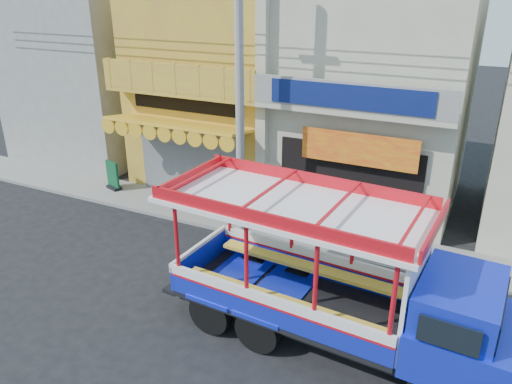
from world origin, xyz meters
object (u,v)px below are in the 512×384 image
at_px(songthaew_truck, 355,285).
at_px(potted_plant_c, 388,229).
at_px(potted_plant_b, 333,223).
at_px(green_sign, 113,177).
at_px(utility_pole, 244,78).
at_px(potted_plant_a, 344,226).

relative_size(songthaew_truck, potted_plant_c, 6.76).
bearing_deg(potted_plant_b, green_sign, 73.48).
bearing_deg(songthaew_truck, potted_plant_b, 112.01).
xyz_separation_m(utility_pole, potted_plant_c, (4.37, 0.95, -4.34)).
bearing_deg(potted_plant_a, green_sign, 124.76).
relative_size(songthaew_truck, potted_plant_b, 7.30).
relative_size(potted_plant_a, potted_plant_c, 0.81).
height_order(utility_pole, potted_plant_b, utility_pole).
height_order(utility_pole, green_sign, utility_pole).
bearing_deg(potted_plant_a, potted_plant_c, -45.65).
bearing_deg(utility_pole, potted_plant_a, 13.70).
distance_m(green_sign, potted_plant_c, 10.58).
distance_m(green_sign, potted_plant_b, 8.94).
xyz_separation_m(potted_plant_a, potted_plant_c, (1.30, 0.20, 0.11)).
relative_size(utility_pole, potted_plant_c, 24.64).
xyz_separation_m(songthaew_truck, green_sign, (-10.84, 4.86, -1.11)).
bearing_deg(green_sign, potted_plant_a, -0.73).
distance_m(songthaew_truck, potted_plant_a, 5.12).
relative_size(potted_plant_a, potted_plant_b, 0.87).
relative_size(utility_pole, potted_plant_b, 26.60).
bearing_deg(potted_plant_a, songthaew_truck, -126.31).
xyz_separation_m(potted_plant_a, potted_plant_b, (-0.34, -0.04, 0.07)).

